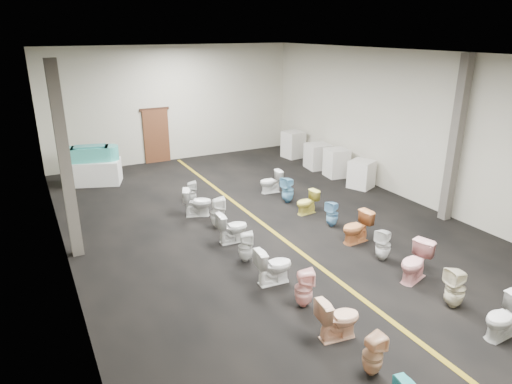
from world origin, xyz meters
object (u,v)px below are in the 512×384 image
at_px(toilet_right_8, 288,190).
at_px(toilet_left_6, 232,227).
at_px(display_table, 93,172).
at_px(toilet_left_5, 246,247).
at_px(toilet_left_2, 338,318).
at_px(toilet_left_7, 218,213).
at_px(appliance_crate_a, 361,174).
at_px(appliance_crate_d, 293,144).
at_px(toilet_right_1, 504,317).
at_px(toilet_left_8, 197,202).
at_px(appliance_crate_b, 337,163).
at_px(toilet_right_5, 357,227).
at_px(toilet_left_3, 304,288).
at_px(toilet_left_1, 373,355).
at_px(appliance_crate_c, 318,156).
at_px(toilet_right_7, 307,202).
at_px(toilet_right_2, 455,288).
at_px(toilet_right_6, 332,214).
at_px(toilet_right_4, 383,245).
at_px(toilet_right_9, 271,182).
at_px(bathtub, 90,154).
at_px(toilet_left_9, 191,192).
at_px(toilet_right_3, 415,262).
at_px(toilet_left_4, 274,265).

bearing_deg(toilet_right_8, toilet_left_6, -69.78).
height_order(display_table, toilet_left_5, display_table).
distance_m(toilet_left_2, toilet_left_7, 5.26).
distance_m(appliance_crate_a, appliance_crate_d, 4.33).
bearing_deg(toilet_right_1, toilet_left_8, -162.06).
distance_m(appliance_crate_b, toilet_left_5, 7.16).
bearing_deg(toilet_left_8, toilet_right_8, -73.72).
xyz_separation_m(display_table, toilet_right_5, (5.09, -7.84, -0.01)).
bearing_deg(toilet_left_3, display_table, 34.88).
bearing_deg(toilet_left_1, toilet_left_8, 0.37).
distance_m(appliance_crate_a, toilet_left_3, 7.49).
xyz_separation_m(display_table, appliance_crate_c, (7.96, -2.03, 0.06)).
distance_m(toilet_right_7, toilet_right_8, 1.04).
relative_size(toilet_right_2, toilet_right_6, 1.15).
bearing_deg(toilet_left_1, toilet_right_1, -97.95).
bearing_deg(toilet_right_2, toilet_left_8, -151.07).
xyz_separation_m(toilet_right_4, toilet_right_7, (0.01, 3.17, -0.04)).
distance_m(toilet_right_1, toilet_right_9, 8.34).
relative_size(toilet_left_5, toilet_left_8, 0.89).
bearing_deg(toilet_right_4, toilet_left_6, -152.38).
xyz_separation_m(appliance_crate_d, toilet_left_6, (-5.60, -6.15, -0.14)).
bearing_deg(appliance_crate_d, toilet_right_9, -131.18).
height_order(toilet_right_2, toilet_right_5, toilet_right_2).
distance_m(appliance_crate_b, toilet_right_9, 2.99).
relative_size(toilet_right_5, toilet_right_9, 1.09).
bearing_deg(toilet_left_6, toilet_right_5, -115.62).
height_order(toilet_right_5, toilet_right_7, toilet_right_5).
bearing_deg(toilet_left_3, appliance_crate_c, -15.47).
distance_m(toilet_right_2, toilet_right_4, 2.09).
relative_size(toilet_left_3, toilet_right_8, 0.95).
xyz_separation_m(toilet_right_4, toilet_right_5, (0.06, 1.02, 0.02)).
height_order(toilet_right_4, toilet_right_5, toilet_right_5).
height_order(appliance_crate_a, toilet_right_1, appliance_crate_a).
bearing_deg(toilet_right_6, toilet_left_7, -132.55).
xyz_separation_m(bathtub, appliance_crate_d, (7.96, -0.25, -0.53)).
distance_m(toilet_left_9, toilet_right_3, 7.05).
distance_m(appliance_crate_a, toilet_left_6, 5.89).
distance_m(toilet_left_4, toilet_right_9, 5.63).
height_order(toilet_left_2, toilet_left_6, toilet_left_6).
bearing_deg(toilet_left_6, appliance_crate_b, -58.12).
bearing_deg(appliance_crate_a, toilet_right_5, -131.26).
height_order(display_table, toilet_right_1, display_table).
relative_size(toilet_left_4, toilet_left_9, 1.16).
distance_m(toilet_left_2, toilet_left_8, 6.30).
distance_m(toilet_left_3, toilet_left_8, 5.23).
distance_m(toilet_left_3, toilet_right_1, 3.48).
distance_m(toilet_left_9, toilet_right_4, 6.14).
relative_size(toilet_left_2, toilet_left_5, 1.08).
distance_m(toilet_right_8, toilet_right_9, 1.03).
relative_size(toilet_left_6, toilet_right_1, 1.01).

